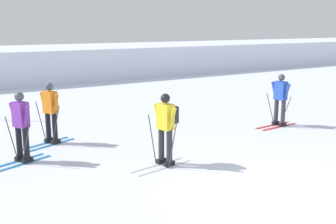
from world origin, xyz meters
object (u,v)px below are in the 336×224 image
object	(u,v)px
skier_purple	(21,125)
skier_blue	(280,98)
skier_yellow	(166,126)
skier_orange	(50,111)

from	to	relation	value
skier_purple	skier_blue	xyz separation A→B (m)	(7.99, -0.85, -0.00)
skier_yellow	skier_purple	distance (m)	3.45
skier_orange	skier_blue	distance (m)	7.20
skier_yellow	skier_blue	bearing A→B (deg)	13.16
skier_yellow	skier_purple	size ratio (longest dim) A/B	1.00
skier_blue	skier_orange	bearing A→B (deg)	163.44
skier_yellow	skier_blue	distance (m)	5.37
skier_orange	skier_blue	world-z (taller)	same
skier_purple	skier_blue	size ratio (longest dim) A/B	1.00
skier_purple	skier_yellow	bearing A→B (deg)	-36.94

